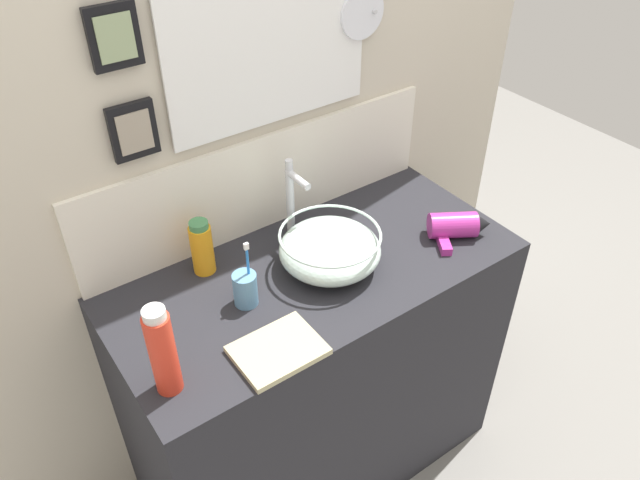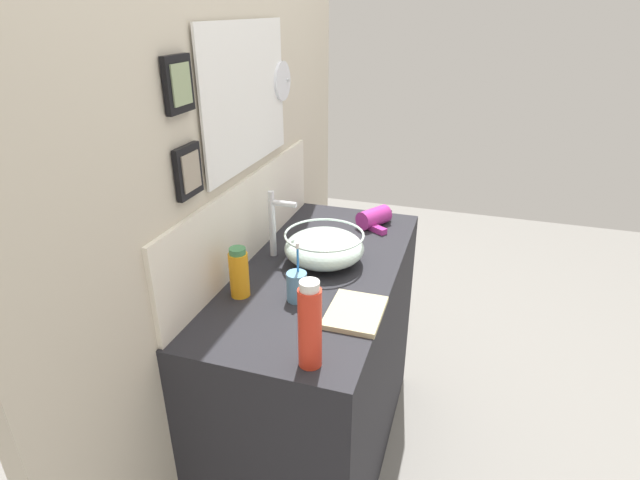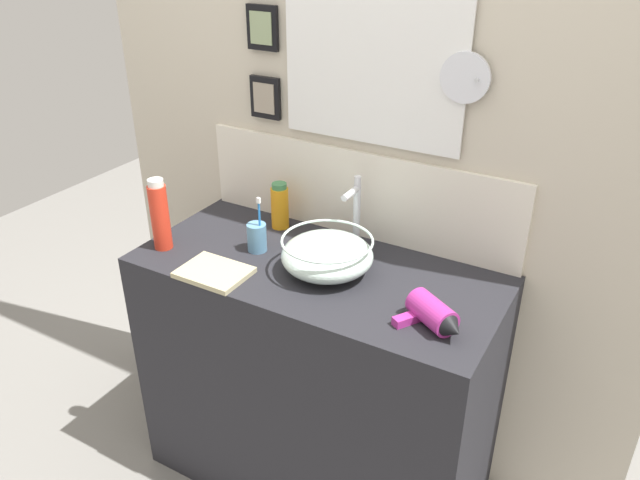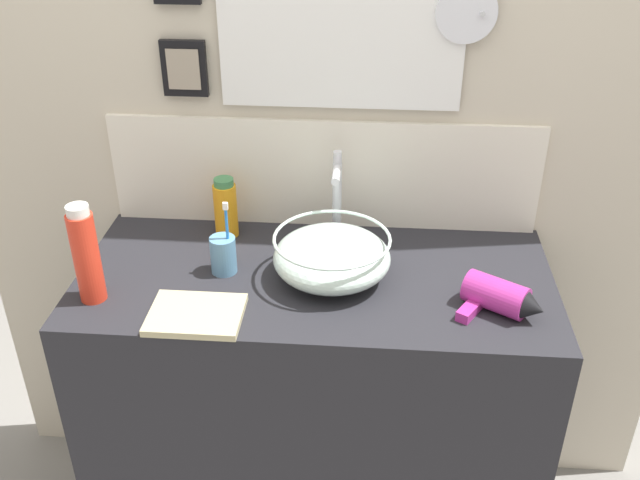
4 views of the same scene
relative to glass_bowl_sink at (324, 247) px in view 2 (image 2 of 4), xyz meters
The scene contains 10 objects.
ground_plane 0.96m from the glass_bowl_sink, behind, with size 6.00×6.00×0.00m, color gray.
vanity_counter 0.51m from the glass_bowl_sink, behind, with size 1.16×0.54×0.90m, color #232328.
back_panel 0.43m from the glass_bowl_sink, 97.66° to the left, with size 1.99×0.10×2.52m.
glass_bowl_sink is the anchor object (origin of this frame).
faucet 0.20m from the glass_bowl_sink, 90.00° to the left, with size 0.02×0.10×0.25m.
hair_drier 0.40m from the glass_bowl_sink, 15.70° to the right, with size 0.20×0.16×0.08m.
toothbrush_cup 0.26m from the glass_bowl_sink, behind, with size 0.06×0.06×0.19m.
shampoo_bottle 0.35m from the glass_bowl_sink, 147.48° to the left, with size 0.06×0.06×0.16m.
lotion_bottle 0.56m from the glass_bowl_sink, 166.41° to the right, with size 0.06×0.06×0.24m.
hand_towel 0.35m from the glass_bowl_sink, 147.22° to the right, with size 0.21×0.16×0.02m, color tan.
Camera 2 is at (-1.47, -0.47, 1.72)m, focal length 28.00 mm.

